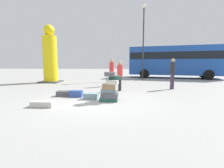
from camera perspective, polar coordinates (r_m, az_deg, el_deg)
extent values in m
plane|color=#9E9E99|center=(6.43, -5.35, -6.20)|extent=(80.00, 80.00, 0.00)
cube|color=#26594C|center=(6.60, -1.09, -5.17)|extent=(0.69, 0.50, 0.14)
cube|color=#4C4C51|center=(6.54, -0.81, -3.88)|extent=(0.67, 0.50, 0.17)
cube|color=gray|center=(6.59, -1.30, -2.33)|extent=(0.60, 0.45, 0.16)
cube|color=olive|center=(6.50, -1.08, -0.86)|extent=(0.53, 0.39, 0.20)
cube|color=beige|center=(6.44, 0.12, 0.67)|extent=(0.49, 0.38, 0.16)
cube|color=#26594C|center=(6.66, 0.97, 2.20)|extent=(0.44, 0.32, 0.15)
cylinder|color=#4C4C51|center=(6.43, -0.73, 3.40)|extent=(0.43, 0.43, 0.16)
cube|color=gray|center=(6.99, -7.14, -4.11)|extent=(0.60, 0.43, 0.25)
cube|color=beige|center=(6.20, -22.49, -6.29)|extent=(0.75, 0.35, 0.19)
cube|color=#334F99|center=(7.55, -12.14, -3.24)|extent=(0.57, 0.33, 0.29)
cube|color=#4C4C51|center=(7.87, -15.51, -3.13)|extent=(0.80, 0.48, 0.23)
cylinder|color=black|center=(9.13, 2.82, 0.19)|extent=(0.12, 0.12, 0.77)
cylinder|color=black|center=(8.91, 2.53, 0.03)|extent=(0.12, 0.12, 0.77)
cylinder|color=red|center=(8.96, 2.70, 4.50)|extent=(0.30, 0.30, 0.61)
sphere|color=tan|center=(8.96, 2.72, 7.16)|extent=(0.22, 0.22, 0.22)
cylinder|color=#3F334C|center=(10.24, 20.11, 0.86)|extent=(0.12, 0.12, 0.89)
cylinder|color=#3F334C|center=(10.05, 19.53, 0.77)|extent=(0.12, 0.12, 0.89)
cylinder|color=#26262D|center=(10.10, 20.00, 5.13)|extent=(0.30, 0.30, 0.64)
sphere|color=tan|center=(10.09, 20.10, 7.56)|extent=(0.22, 0.22, 0.22)
cylinder|color=brown|center=(11.01, -0.26, 1.65)|extent=(0.12, 0.12, 0.88)
cylinder|color=brown|center=(10.80, 0.02, 1.55)|extent=(0.12, 0.12, 0.88)
cylinder|color=red|center=(10.86, -0.12, 5.66)|extent=(0.30, 0.30, 0.66)
sphere|color=tan|center=(10.86, -0.12, 7.99)|extent=(0.22, 0.22, 0.22)
cylinder|color=yellow|center=(13.92, -20.35, 7.86)|extent=(1.07, 1.07, 3.56)
sphere|color=yellow|center=(14.15, -20.74, 16.79)|extent=(0.83, 0.83, 0.83)
cube|color=#4C4C4C|center=(13.99, -20.05, 0.76)|extent=(1.50, 1.50, 0.10)
cube|color=#1E4CA5|center=(18.26, 20.60, 7.44)|extent=(9.20, 4.52, 2.80)
cube|color=black|center=(18.27, 20.67, 8.97)|extent=(9.03, 4.50, 0.70)
cylinder|color=black|center=(19.85, 28.62, 3.20)|extent=(0.93, 0.46, 0.90)
cylinder|color=black|center=(17.41, 30.11, 2.70)|extent=(0.93, 0.46, 0.90)
cylinder|color=black|center=(19.63, 11.84, 3.87)|extent=(0.93, 0.46, 0.90)
cylinder|color=black|center=(17.15, 10.93, 3.46)|extent=(0.93, 0.46, 0.90)
cylinder|color=#333338|center=(15.74, 10.60, 13.16)|extent=(0.12, 0.12, 6.38)
sphere|color=#F2F2CC|center=(16.44, 10.89, 24.71)|extent=(0.36, 0.36, 0.36)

